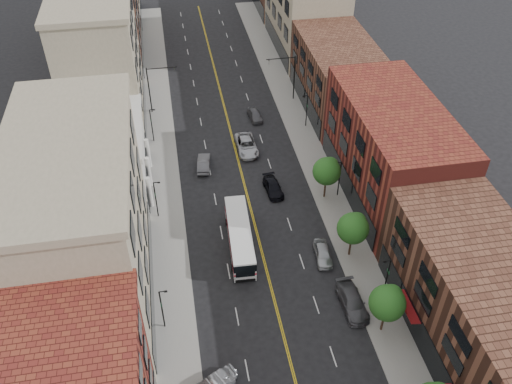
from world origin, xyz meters
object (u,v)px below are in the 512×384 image
car_angle_a (214,382)px  car_parked_mid (352,302)px  car_lane_behind (204,163)px  car_lane_c (255,115)px  car_lane_a (273,187)px  city_bus (240,236)px  car_lane_b (246,145)px  car_parked_far (323,253)px

car_angle_a → car_parked_mid: bearing=86.8°
car_lane_behind → car_lane_c: car_lane_behind is taller
car_lane_a → car_lane_c: (0.75, 17.16, 0.02)m
car_angle_a → car_lane_a: car_angle_a is taller
car_parked_mid → car_lane_behind: 28.24m
city_bus → car_lane_behind: size_ratio=2.46×
car_parked_mid → car_lane_c: (-3.34, 36.25, -0.09)m
car_lane_b → car_lane_c: 8.19m
car_angle_a → car_lane_b: (8.56, 34.72, 0.10)m
city_bus → car_lane_a: (5.55, 8.75, -0.96)m
car_lane_b → car_lane_c: bearing=70.5°
car_lane_b → city_bus: bearing=-102.9°
car_angle_a → car_parked_far: car_angle_a is taller
car_angle_a → car_parked_far: (13.39, 13.19, -0.00)m
city_bus → car_lane_a: bearing=60.3°
car_lane_b → car_lane_c: size_ratio=1.47×
car_lane_a → car_lane_b: size_ratio=0.77×
car_angle_a → city_bus: bearing=137.3°
car_lane_behind → car_lane_a: bearing=149.1°
car_parked_mid → car_lane_b: car_lane_b is taller
car_parked_far → car_lane_c: car_parked_far is taller
car_lane_c → car_parked_far: bearing=-91.3°
car_lane_a → car_lane_c: bearing=82.7°
car_parked_mid → car_parked_far: bearing=97.1°
car_angle_a → car_parked_mid: car_parked_mid is taller
car_lane_a → car_parked_mid: bearing=-82.8°
car_angle_a → car_lane_c: size_ratio=1.05×
car_parked_mid → car_parked_far: size_ratio=1.27×
car_lane_a → car_angle_a: bearing=-117.1°
car_angle_a → car_lane_b: 35.76m
car_parked_far → car_lane_b: 22.06m
car_parked_far → car_lane_b: size_ratio=0.71×
car_lane_behind → car_lane_b: 6.85m
car_parked_mid → car_lane_b: 29.08m
car_parked_far → city_bus: bearing=163.7°
car_lane_a → car_lane_b: car_lane_b is taller
city_bus → car_lane_c: city_bus is taller
car_lane_a → car_lane_c: size_ratio=1.13×
car_lane_a → car_lane_behind: bearing=136.3°
car_angle_a → car_lane_a: bearing=131.2°
car_angle_a → car_parked_far: 18.79m
car_lane_a → car_parked_far: bearing=-80.9°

